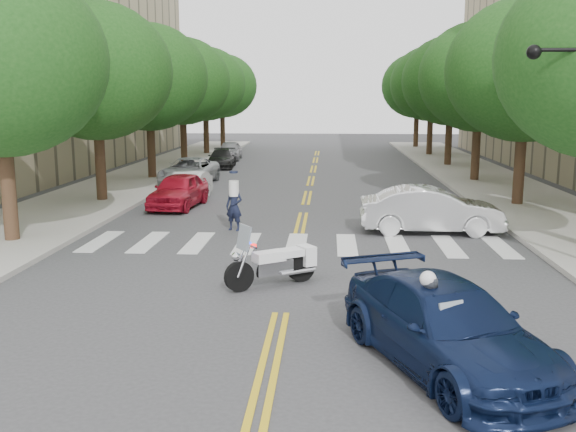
# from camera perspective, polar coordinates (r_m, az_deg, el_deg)

# --- Properties ---
(ground) EXTENTS (140.00, 140.00, 0.00)m
(ground) POSITION_cam_1_polar(r_m,az_deg,el_deg) (13.61, -0.64, -8.65)
(ground) COLOR #38383A
(ground) RESTS_ON ground
(sidewalk_left) EXTENTS (5.00, 60.00, 0.15)m
(sidewalk_left) POSITION_cam_1_polar(r_m,az_deg,el_deg) (36.63, -13.01, 3.29)
(sidewalk_left) COLOR #9E9991
(sidewalk_left) RESTS_ON ground
(sidewalk_right) EXTENTS (5.00, 60.00, 0.15)m
(sidewalk_right) POSITION_cam_1_polar(r_m,az_deg,el_deg) (36.12, 17.30, 2.99)
(sidewalk_right) COLOR #9E9991
(sidewalk_right) RESTS_ON ground
(tree_l_1) EXTENTS (6.40, 6.40, 8.45)m
(tree_l_1) POSITION_cam_1_polar(r_m,az_deg,el_deg) (28.57, -16.74, 12.21)
(tree_l_1) COLOR #382316
(tree_l_1) RESTS_ON ground
(tree_l_2) EXTENTS (6.40, 6.40, 8.45)m
(tree_l_2) POSITION_cam_1_polar(r_m,az_deg,el_deg) (36.19, -12.29, 11.94)
(tree_l_2) COLOR #382316
(tree_l_2) RESTS_ON ground
(tree_l_3) EXTENTS (6.40, 6.40, 8.45)m
(tree_l_3) POSITION_cam_1_polar(r_m,az_deg,el_deg) (43.94, -9.40, 11.72)
(tree_l_3) COLOR #382316
(tree_l_3) RESTS_ON ground
(tree_l_4) EXTENTS (6.40, 6.40, 8.45)m
(tree_l_4) POSITION_cam_1_polar(r_m,az_deg,el_deg) (51.77, -7.38, 11.56)
(tree_l_4) COLOR #382316
(tree_l_4) RESTS_ON ground
(tree_l_5) EXTENTS (6.40, 6.40, 8.45)m
(tree_l_5) POSITION_cam_1_polar(r_m,az_deg,el_deg) (59.64, -5.90, 11.43)
(tree_l_5) COLOR #382316
(tree_l_5) RESTS_ON ground
(tree_r_1) EXTENTS (6.40, 6.40, 8.45)m
(tree_r_1) POSITION_cam_1_polar(r_m,az_deg,el_deg) (27.97, 20.37, 12.05)
(tree_r_1) COLOR #382316
(tree_r_1) RESTS_ON ground
(tree_r_2) EXTENTS (6.40, 6.40, 8.45)m
(tree_r_2) POSITION_cam_1_polar(r_m,az_deg,el_deg) (35.71, 16.67, 11.77)
(tree_r_2) COLOR #382316
(tree_r_2) RESTS_ON ground
(tree_r_3) EXTENTS (6.40, 6.40, 8.45)m
(tree_r_3) POSITION_cam_1_polar(r_m,az_deg,el_deg) (43.55, 14.30, 11.56)
(tree_r_3) COLOR #382316
(tree_r_3) RESTS_ON ground
(tree_r_4) EXTENTS (6.40, 6.40, 8.45)m
(tree_r_4) POSITION_cam_1_polar(r_m,az_deg,el_deg) (51.44, 12.66, 11.40)
(tree_r_4) COLOR #382316
(tree_r_4) RESTS_ON ground
(tree_r_5) EXTENTS (6.40, 6.40, 8.45)m
(tree_r_5) POSITION_cam_1_polar(r_m,az_deg,el_deg) (59.35, 11.45, 11.28)
(tree_r_5) COLOR #382316
(tree_r_5) RESTS_ON ground
(motorcycle_police) EXTENTS (1.19, 1.90, 1.67)m
(motorcycle_police) POSITION_cam_1_polar(r_m,az_deg,el_deg) (11.08, 12.03, -9.35)
(motorcycle_police) COLOR black
(motorcycle_police) RESTS_ON ground
(motorcycle_parked) EXTENTS (2.14, 1.59, 1.56)m
(motorcycle_parked) POSITION_cam_1_polar(r_m,az_deg,el_deg) (15.46, -0.83, -4.20)
(motorcycle_parked) COLOR black
(motorcycle_parked) RESTS_ON ground
(officer_standing) EXTENTS (0.69, 0.57, 1.64)m
(officer_standing) POSITION_cam_1_polar(r_m,az_deg,el_deg) (21.86, -4.81, 0.83)
(officer_standing) COLOR black
(officer_standing) RESTS_ON ground
(convertible) EXTENTS (4.71, 1.69, 1.55)m
(convertible) POSITION_cam_1_polar(r_m,az_deg,el_deg) (21.91, 12.61, 0.51)
(convertible) COLOR silver
(convertible) RESTS_ON ground
(sedan_blue) EXTENTS (3.75, 5.36, 1.44)m
(sedan_blue) POSITION_cam_1_polar(r_m,az_deg,el_deg) (11.10, 13.88, -9.52)
(sedan_blue) COLOR #0E193A
(sedan_blue) RESTS_ON ground
(parked_car_a) EXTENTS (2.07, 4.31, 1.42)m
(parked_car_a) POSITION_cam_1_polar(r_m,az_deg,el_deg) (26.81, -9.70, 2.26)
(parked_car_a) COLOR #B11228
(parked_car_a) RESTS_ON ground
(parked_car_b) EXTENTS (1.53, 3.87, 1.25)m
(parked_car_b) POSITION_cam_1_polar(r_m,az_deg,el_deg) (28.58, -8.86, 2.61)
(parked_car_b) COLOR silver
(parked_car_b) RESTS_ON ground
(parked_car_c) EXTENTS (2.61, 5.14, 1.39)m
(parked_car_c) POSITION_cam_1_polar(r_m,az_deg,el_deg) (33.91, -8.77, 3.95)
(parked_car_c) COLOR #95989C
(parked_car_c) RESTS_ON ground
(parked_car_d) EXTENTS (1.92, 4.21, 1.19)m
(parked_car_d) POSITION_cam_1_polar(r_m,az_deg,el_deg) (42.08, -5.89, 5.11)
(parked_car_d) COLOR black
(parked_car_d) RESTS_ON ground
(parked_car_e) EXTENTS (1.82, 4.09, 1.37)m
(parked_car_e) POSITION_cam_1_polar(r_m,az_deg,el_deg) (47.53, -5.19, 5.83)
(parked_car_e) COLOR gray
(parked_car_e) RESTS_ON ground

